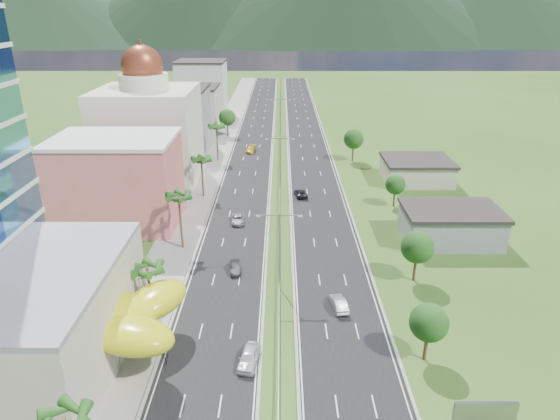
{
  "coord_description": "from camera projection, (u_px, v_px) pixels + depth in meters",
  "views": [
    {
      "loc": [
        0.25,
        -49.43,
        36.14
      ],
      "look_at": [
        0.08,
        21.0,
        7.0
      ],
      "focal_mm": 32.0,
      "sensor_mm": 36.0,
      "label": 1
    }
  ],
  "objects": [
    {
      "name": "leafy_tree_rc",
      "position": [
        395.0,
        185.0,
        94.73
      ],
      "size": [
        3.85,
        3.85,
        6.33
      ],
      "color": "#47301C",
      "rests_on": "ground"
    },
    {
      "name": "motorcycle",
      "position": [
        167.0,
        357.0,
        54.17
      ],
      "size": [
        0.91,
        2.08,
        1.29
      ],
      "primitive_type": "imported",
      "rotation": [
        0.0,
        0.0,
        0.15
      ],
      "color": "black",
      "rests_on": "road_left"
    },
    {
      "name": "road_left",
      "position": [
        254.0,
        140.0,
        142.66
      ],
      "size": [
        11.0,
        260.0,
        0.04
      ],
      "primitive_type": "cube",
      "color": "black",
      "rests_on": "ground"
    },
    {
      "name": "sidewalk_left",
      "position": [
        221.0,
        140.0,
        142.67
      ],
      "size": [
        7.0,
        260.0,
        0.12
      ],
      "primitive_type": "cube",
      "color": "gray",
      "rests_on": "ground"
    },
    {
      "name": "pink_shophouse",
      "position": [
        118.0,
        183.0,
        86.26
      ],
      "size": [
        20.0,
        15.0,
        15.0
      ],
      "primitive_type": "cube",
      "color": "#D16155",
      "rests_on": "ground"
    },
    {
      "name": "car_yellow_far_left",
      "position": [
        251.0,
        149.0,
        131.21
      ],
      "size": [
        2.64,
        5.33,
        1.49
      ],
      "primitive_type": "imported",
      "rotation": [
        0.0,
        0.0,
        -0.11
      ],
      "color": "gold",
      "rests_on": "road_left"
    },
    {
      "name": "streetlight_median_d",
      "position": [
        280.0,
        113.0,
        144.7
      ],
      "size": [
        6.04,
        0.25,
        11.0
      ],
      "color": "gray",
      "rests_on": "ground"
    },
    {
      "name": "palm_tree_c",
      "position": [
        179.0,
        198.0,
        76.61
      ],
      "size": [
        3.6,
        3.6,
        9.6
      ],
      "color": "#47301C",
      "rests_on": "ground"
    },
    {
      "name": "streetlight_median_c",
      "position": [
        280.0,
        158.0,
        103.11
      ],
      "size": [
        6.04,
        0.25,
        11.0
      ],
      "color": "gray",
      "rests_on": "ground"
    },
    {
      "name": "leafy_tree_ra",
      "position": [
        429.0,
        323.0,
        53.01
      ],
      "size": [
        4.2,
        4.2,
        6.9
      ],
      "color": "#47301C",
      "rests_on": "ground"
    },
    {
      "name": "midrise_white",
      "position": [
        202.0,
        89.0,
        171.62
      ],
      "size": [
        16.0,
        15.0,
        18.0
      ],
      "primitive_type": "cube",
      "color": "silver",
      "rests_on": "ground"
    },
    {
      "name": "car_dark_left",
      "position": [
        235.0,
        267.0,
        72.53
      ],
      "size": [
        1.94,
        4.21,
        1.34
      ],
      "primitive_type": "imported",
      "rotation": [
        0.0,
        0.0,
        0.13
      ],
      "color": "black",
      "rests_on": "road_left"
    },
    {
      "name": "car_silver_right",
      "position": [
        339.0,
        303.0,
        63.63
      ],
      "size": [
        2.22,
        4.7,
        1.49
      ],
      "primitive_type": "imported",
      "rotation": [
        0.0,
        0.0,
        3.29
      ],
      "color": "#9FA3A7",
      "rests_on": "road_right"
    },
    {
      "name": "palm_tree_d",
      "position": [
        201.0,
        161.0,
        98.23
      ],
      "size": [
        3.6,
        3.6,
        8.6
      ],
      "color": "#47301C",
      "rests_on": "ground"
    },
    {
      "name": "car_silver_mid_left",
      "position": [
        238.0,
        219.0,
        88.73
      ],
      "size": [
        2.55,
        4.85,
        1.3
      ],
      "primitive_type": "imported",
      "rotation": [
        0.0,
        0.0,
        0.09
      ],
      "color": "#93969A",
      "rests_on": "road_left"
    },
    {
      "name": "car_white_near_left",
      "position": [
        249.0,
        357.0,
        53.81
      ],
      "size": [
        2.68,
        5.01,
        1.62
      ],
      "primitive_type": "imported",
      "rotation": [
        0.0,
        0.0,
        -0.17
      ],
      "color": "silver",
      "rests_on": "road_left"
    },
    {
      "name": "median_guardrail",
      "position": [
        280.0,
        156.0,
        125.78
      ],
      "size": [
        0.1,
        216.06,
        0.76
      ],
      "color": "gray",
      "rests_on": "ground"
    },
    {
      "name": "leafy_tree_rd",
      "position": [
        354.0,
        139.0,
        122.0
      ],
      "size": [
        4.9,
        4.9,
        8.05
      ],
      "color": "#47301C",
      "rests_on": "ground"
    },
    {
      "name": "ground",
      "position": [
        279.0,
        331.0,
        59.49
      ],
      "size": [
        500.0,
        500.0,
        0.0
      ],
      "primitive_type": "plane",
      "color": "#2D5119",
      "rests_on": "ground"
    },
    {
      "name": "midrise_beige",
      "position": [
        192.0,
        110.0,
        151.32
      ],
      "size": [
        16.0,
        15.0,
        13.0
      ],
      "primitive_type": "cube",
      "color": "#BCB29A",
      "rests_on": "ground"
    },
    {
      "name": "streetlight_median_b",
      "position": [
        279.0,
        243.0,
        66.15
      ],
      "size": [
        6.04,
        0.25,
        11.0
      ],
      "color": "gray",
      "rests_on": "ground"
    },
    {
      "name": "palm_tree_b",
      "position": [
        147.0,
        271.0,
        58.68
      ],
      "size": [
        3.6,
        3.6,
        8.1
      ],
      "color": "#47301C",
      "rests_on": "ground"
    },
    {
      "name": "leafy_tree_lfar",
      "position": [
        227.0,
        117.0,
        145.18
      ],
      "size": [
        4.9,
        4.9,
        8.05
      ],
      "color": "#47301C",
      "rests_on": "ground"
    },
    {
      "name": "car_dark_far_right",
      "position": [
        301.0,
        193.0,
        100.9
      ],
      "size": [
        2.89,
        4.98,
        1.3
      ],
      "primitive_type": "imported",
      "rotation": [
        0.0,
        0.0,
        3.3
      ],
      "color": "black",
      "rests_on": "road_right"
    },
    {
      "name": "midrise_grey",
      "position": [
        177.0,
        120.0,
        130.42
      ],
      "size": [
        16.0,
        15.0,
        16.0
      ],
      "primitive_type": "cube",
      "color": "gray",
      "rests_on": "ground"
    },
    {
      "name": "lime_canopy",
      "position": [
        94.0,
        315.0,
        53.93
      ],
      "size": [
        18.0,
        15.0,
        7.4
      ],
      "color": "#C8C413",
      "rests_on": "ground"
    },
    {
      "name": "palm_tree_e",
      "position": [
        216.0,
        128.0,
        121.03
      ],
      "size": [
        3.6,
        3.6,
        9.4
      ],
      "color": "#47301C",
      "rests_on": "ground"
    },
    {
      "name": "mountain_ridge",
      "position": [
        344.0,
        45.0,
        475.17
      ],
      "size": [
        860.0,
        140.0,
        90.0
      ],
      "primitive_type": null,
      "color": "black",
      "rests_on": "ground"
    },
    {
      "name": "leafy_tree_rb",
      "position": [
        417.0,
        247.0,
        68.56
      ],
      "size": [
        4.55,
        4.55,
        7.47
      ],
      "color": "#47301C",
      "rests_on": "ground"
    },
    {
      "name": "shed_near",
      "position": [
        450.0,
        226.0,
        81.57
      ],
      "size": [
        15.0,
        10.0,
        5.0
      ],
      "primitive_type": "cube",
      "color": "gray",
      "rests_on": "ground"
    },
    {
      "name": "billboard",
      "position": [
        484.0,
        419.0,
        41.13
      ],
      "size": [
        5.2,
        0.35,
        6.2
      ],
      "color": "gray",
      "rests_on": "ground"
    },
    {
      "name": "shed_far",
      "position": [
        417.0,
        171.0,
        109.41
      ],
      "size": [
        14.0,
        12.0,
        4.4
      ],
      "primitive_type": "cube",
      "color": "#BCB29A",
      "rests_on": "ground"
    },
    {
      "name": "streetlight_median_e",
      "position": [
        281.0,
        89.0,
        186.28
      ],
      "size": [
        6.04,
        0.25,
        11.0
      ],
      "color": "gray",
      "rests_on": "ground"
    },
    {
      "name": "domed_building",
      "position": [
        149.0,
        130.0,
        106.04
      ],
      "size": [
        20.0,
        20.0,
        28.7
      ],
      "color": "beige",
      "rests_on": "ground"
    },
    {
      "name": "road_right",
      "position": [
        306.0,
        140.0,
        142.63
      ],
      "size": [
        11.0,
        260.0,
        0.04
      ],
      "primitive_type": "cube",
      "color": "black",
      "rests_on": "ground"
    }
  ]
}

